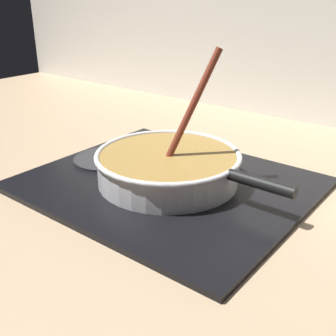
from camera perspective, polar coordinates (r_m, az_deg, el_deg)
name	(u,v)px	position (r m, az deg, el deg)	size (l,w,h in m)	color
ground	(77,206)	(0.87, -12.28, -5.09)	(2.40, 1.60, 0.04)	#9E8466
backsplash_wall	(266,27)	(1.41, 13.18, 18.16)	(2.40, 0.02, 0.55)	silver
hob_plate	(168,184)	(0.89, 0.00, -2.14)	(0.56, 0.48, 0.01)	black
burner_ring	(168,179)	(0.88, 0.00, -1.55)	(0.18, 0.18, 0.01)	#592D0C
spare_burner	(105,159)	(1.00, -8.52, 1.23)	(0.15, 0.15, 0.01)	#262628
cooking_pan	(169,166)	(0.87, 0.08, 0.30)	(0.43, 0.30, 0.27)	silver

